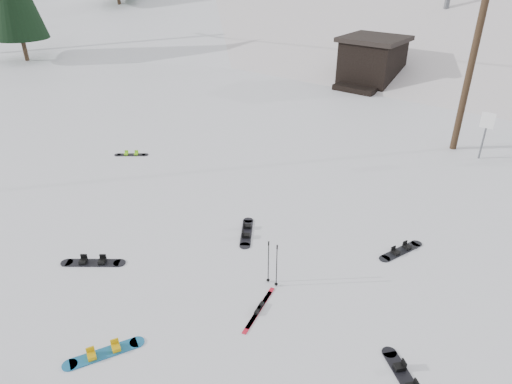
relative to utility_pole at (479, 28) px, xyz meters
The scene contains 14 objects.
ground 14.90m from the utility_pole, 98.13° to the right, with size 200.00×200.00×0.00m, color white.
ridge_left 53.35m from the utility_pole, 138.18° to the left, with size 34.00×85.00×38.00m, color white.
treeline_left 44.65m from the utility_pole, 144.16° to the left, with size 20.00×64.00×10.00m, color black, non-canonical shape.
utility_pole is the anchor object (origin of this frame).
trail_sign 3.60m from the utility_pole, 21.04° to the right, with size 0.50×0.09×1.85m.
lift_hut 10.40m from the utility_pole, 135.24° to the left, with size 3.40×4.10×2.75m.
hero_snowboard 16.07m from the utility_pole, 98.43° to the right, with size 0.88×1.49×0.11m.
hero_skis 13.16m from the utility_pole, 92.57° to the right, with size 0.47×1.59×0.08m.
ski_poles 12.12m from the utility_pole, 94.27° to the right, with size 0.33×0.09×1.19m.
board_scatter_a 15.19m from the utility_pole, 110.25° to the right, with size 1.41×1.14×0.12m.
board_scatter_b 11.38m from the utility_pole, 105.32° to the right, with size 1.05×1.38×0.11m.
board_scatter_c 13.78m from the utility_pole, 139.27° to the right, with size 1.11×0.92×0.09m.
board_scatter_d 13.25m from the utility_pole, 77.05° to the right, with size 1.29×1.13×0.11m.
board_scatter_f 9.47m from the utility_pole, 82.27° to the right, with size 0.70×1.49×0.11m.
Camera 1 is at (6.17, -4.52, 7.23)m, focal length 32.00 mm.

